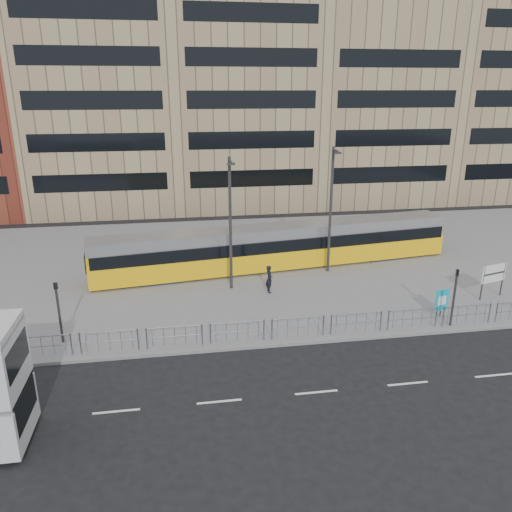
{
  "coord_description": "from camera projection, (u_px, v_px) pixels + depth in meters",
  "views": [
    {
      "loc": [
        -3.26,
        -20.98,
        11.92
      ],
      "look_at": [
        1.1,
        6.0,
        2.62
      ],
      "focal_mm": 35.0,
      "sensor_mm": 36.0,
      "label": 1
    }
  ],
  "objects": [
    {
      "name": "pedestrian",
      "position": [
        269.0,
        279.0,
        29.84
      ],
      "size": [
        0.44,
        0.64,
        1.7
      ],
      "primitive_type": "imported",
      "rotation": [
        0.0,
        0.0,
        1.62
      ],
      "color": "black",
      "rests_on": "plaza"
    },
    {
      "name": "road_markings",
      "position": [
        293.0,
        395.0,
        20.35
      ],
      "size": [
        62.0,
        0.12,
        0.01
      ],
      "primitive_type": "cube",
      "color": "white",
      "rests_on": "ground"
    },
    {
      "name": "station_sign",
      "position": [
        494.0,
        275.0,
        28.91
      ],
      "size": [
        1.74,
        0.53,
        2.05
      ],
      "rotation": [
        0.0,
        0.0,
        0.26
      ],
      "color": "#2D2D30",
      "rests_on": "plaza"
    },
    {
      "name": "building_row",
      "position": [
        217.0,
        77.0,
        52.04
      ],
      "size": [
        70.4,
        18.4,
        31.2
      ],
      "color": "brown",
      "rests_on": "ground"
    },
    {
      "name": "kerb",
      "position": [
        253.0,
        347.0,
        23.96
      ],
      "size": [
        64.0,
        0.25,
        0.17
      ],
      "primitive_type": "cube",
      "color": "gray",
      "rests_on": "ground"
    },
    {
      "name": "lamp_post_east",
      "position": [
        331.0,
        206.0,
        32.09
      ],
      "size": [
        0.45,
        1.04,
        8.26
      ],
      "color": "#2D2D30",
      "rests_on": "plaza"
    },
    {
      "name": "ground",
      "position": [
        253.0,
        348.0,
        23.94
      ],
      "size": [
        120.0,
        120.0,
        0.0
      ],
      "primitive_type": "plane",
      "color": "black",
      "rests_on": "ground"
    },
    {
      "name": "lamp_post_west",
      "position": [
        230.0,
        219.0,
        29.29
      ],
      "size": [
        0.45,
        1.04,
        8.03
      ],
      "color": "#2D2D30",
      "rests_on": "plaza"
    },
    {
      "name": "tram",
      "position": [
        277.0,
        247.0,
        33.89
      ],
      "size": [
        24.8,
        5.62,
        2.91
      ],
      "rotation": [
        0.0,
        0.0,
        0.13
      ],
      "color": "yellow",
      "rests_on": "plaza"
    },
    {
      "name": "ad_panel",
      "position": [
        442.0,
        301.0,
        26.74
      ],
      "size": [
        0.8,
        0.21,
        1.51
      ],
      "rotation": [
        0.0,
        0.0,
        0.18
      ],
      "color": "#2D2D30",
      "rests_on": "plaza"
    },
    {
      "name": "plaza",
      "position": [
        227.0,
        264.0,
        35.13
      ],
      "size": [
        64.0,
        24.0,
        0.15
      ],
      "primitive_type": "cube",
      "color": "slate",
      "rests_on": "ground"
    },
    {
      "name": "traffic_light_west",
      "position": [
        58.0,
        305.0,
        23.62
      ],
      "size": [
        0.22,
        0.25,
        3.1
      ],
      "rotation": [
        0.0,
        0.0,
        -0.36
      ],
      "color": "#2D2D30",
      "rests_on": "plaza"
    },
    {
      "name": "pedestrian_barrier",
      "position": [
        292.0,
        322.0,
        24.39
      ],
      "size": [
        32.07,
        0.07,
        1.1
      ],
      "color": "gray",
      "rests_on": "plaza"
    },
    {
      "name": "traffic_light_east",
      "position": [
        455.0,
        290.0,
        25.3
      ],
      "size": [
        0.23,
        0.25,
        3.1
      ],
      "rotation": [
        0.0,
        0.0,
        -0.37
      ],
      "color": "#2D2D30",
      "rests_on": "plaza"
    }
  ]
}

